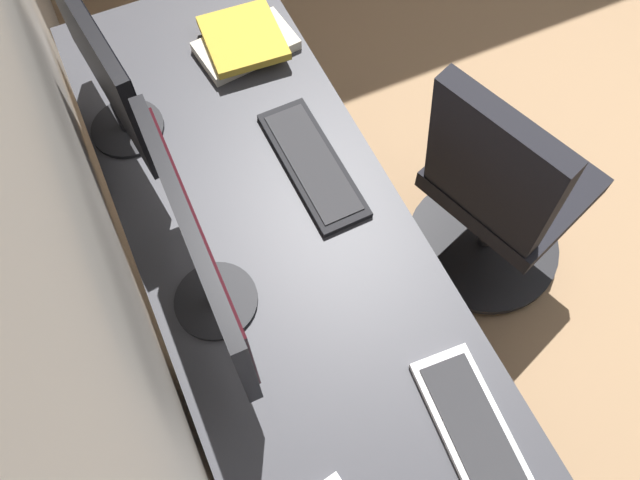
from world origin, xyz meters
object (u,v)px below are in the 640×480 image
(monitor_primary, at_px, (200,255))
(book_stack_near, at_px, (245,42))
(office_chair, at_px, (497,197))
(drawer_pedestal, at_px, (320,394))
(keyboard_spare, at_px, (480,443))
(keyboard_main, at_px, (312,164))
(monitor_secondary, at_px, (101,63))

(monitor_primary, xyz_separation_m, book_stack_near, (0.72, -0.36, -0.22))
(book_stack_near, relative_size, office_chair, 0.31)
(drawer_pedestal, bearing_deg, book_stack_near, -11.65)
(keyboard_spare, distance_m, office_chair, 0.87)
(keyboard_main, bearing_deg, office_chair, -107.91)
(monitor_primary, distance_m, keyboard_main, 0.51)
(book_stack_near, bearing_deg, drawer_pedestal, 168.35)
(keyboard_main, relative_size, office_chair, 0.44)
(book_stack_near, distance_m, office_chair, 0.90)
(drawer_pedestal, distance_m, keyboard_main, 0.65)
(monitor_secondary, xyz_separation_m, office_chair, (-0.50, -0.96, -0.53))
(keyboard_spare, distance_m, book_stack_near, 1.27)
(keyboard_main, distance_m, keyboard_spare, 0.81)
(office_chair, bearing_deg, book_stack_near, 40.91)
(keyboard_main, xyz_separation_m, book_stack_near, (0.46, 0.01, 0.02))
(office_chair, bearing_deg, keyboard_main, 72.09)
(monitor_secondary, distance_m, office_chair, 1.21)
(drawer_pedestal, distance_m, book_stack_near, 1.05)
(monitor_primary, xyz_separation_m, keyboard_main, (0.26, -0.37, -0.24))
(drawer_pedestal, relative_size, monitor_primary, 1.21)
(keyboard_main, height_order, keyboard_spare, same)
(monitor_primary, xyz_separation_m, office_chair, (0.08, -0.92, -0.53))
(drawer_pedestal, height_order, monitor_primary, monitor_primary)
(keyboard_spare, relative_size, office_chair, 0.44)
(monitor_secondary, bearing_deg, drawer_pedestal, -165.43)
(monitor_secondary, xyz_separation_m, book_stack_near, (0.14, -0.40, -0.23))
(book_stack_near, xyz_separation_m, office_chair, (-0.64, -0.56, -0.30))
(keyboard_main, bearing_deg, drawer_pedestal, 157.18)
(keyboard_spare, bearing_deg, drawer_pedestal, 34.69)
(keyboard_spare, bearing_deg, monitor_secondary, 21.06)
(monitor_primary, bearing_deg, keyboard_main, -54.99)
(monitor_secondary, xyz_separation_m, keyboard_spare, (-1.13, -0.44, -0.25))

